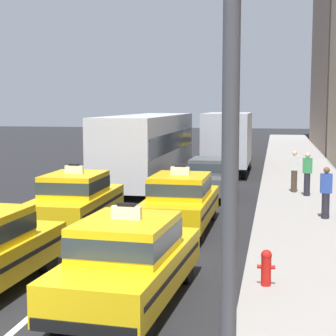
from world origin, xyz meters
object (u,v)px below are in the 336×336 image
(fire_hydrant, at_px, (266,266))
(traffic_light_pole, at_px, (113,96))
(bus_left_third, at_px, (148,145))
(pedestrian_near_crosswalk, at_px, (326,192))
(taxi_right_nearest, at_px, (129,259))
(box_truck_right_fourth, at_px, (229,140))
(taxi_right_fifth, at_px, (235,147))
(taxi_left_second, at_px, (76,199))
(pedestrian_far_corner, at_px, (294,171))
(sedan_right_third, at_px, (211,176))
(taxi_right_second, at_px, (181,200))
(pedestrian_by_storefront, at_px, (307,174))

(fire_hydrant, relative_size, traffic_light_pole, 0.13)
(bus_left_third, xyz_separation_m, pedestrian_near_crosswalk, (7.49, -7.73, -0.84))
(taxi_right_nearest, bearing_deg, fire_hydrant, 25.31)
(box_truck_right_fourth, height_order, taxi_right_fifth, box_truck_right_fourth)
(taxi_left_second, distance_m, fire_hydrant, 7.68)
(box_truck_right_fourth, relative_size, fire_hydrant, 9.54)
(taxi_right_nearest, relative_size, taxi_right_fifth, 1.02)
(pedestrian_near_crosswalk, distance_m, pedestrian_far_corner, 5.32)
(bus_left_third, xyz_separation_m, sedan_right_third, (3.38, -3.45, -0.97))
(taxi_right_nearest, height_order, taxi_right_second, same)
(taxi_right_nearest, distance_m, pedestrian_by_storefront, 13.18)
(taxi_right_nearest, relative_size, sedan_right_third, 1.07)
(taxi_right_fifth, xyz_separation_m, pedestrian_near_crosswalk, (4.22, -19.73, 0.10))
(pedestrian_near_crosswalk, relative_size, fire_hydrant, 2.25)
(taxi_right_second, relative_size, sedan_right_third, 1.05)
(taxi_right_second, distance_m, taxi_right_fifth, 21.43)
(fire_hydrant, height_order, traffic_light_pole, traffic_light_pole)
(sedan_right_third, distance_m, pedestrian_near_crosswalk, 5.94)
(pedestrian_far_corner, height_order, fire_hydrant, pedestrian_far_corner)
(taxi_right_fifth, bearing_deg, fire_hydrant, -84.68)
(taxi_right_second, relative_size, taxi_right_fifth, 1.00)
(taxi_left_second, relative_size, box_truck_right_fourth, 0.66)
(taxi_left_second, relative_size, pedestrian_by_storefront, 2.69)
(pedestrian_far_corner, relative_size, fire_hydrant, 2.33)
(sedan_right_third, relative_size, fire_hydrant, 5.94)
(bus_left_third, height_order, traffic_light_pole, traffic_light_pole)
(taxi_right_nearest, relative_size, taxi_right_second, 1.02)
(sedan_right_third, bearing_deg, taxi_right_fifth, 90.40)
(pedestrian_near_crosswalk, height_order, pedestrian_far_corner, pedestrian_far_corner)
(bus_left_third, height_order, pedestrian_far_corner, bus_left_third)
(sedan_right_third, xyz_separation_m, traffic_light_pole, (1.19, -17.84, 2.97))
(bus_left_third, distance_m, pedestrian_near_crosswalk, 10.80)
(taxi_right_fifth, distance_m, pedestrian_by_storefront, 15.82)
(pedestrian_near_crosswalk, height_order, fire_hydrant, pedestrian_near_crosswalk)
(bus_left_third, distance_m, pedestrian_by_storefront, 7.93)
(traffic_light_pole, bearing_deg, taxi_right_fifth, 92.23)
(taxi_right_fifth, bearing_deg, pedestrian_far_corner, -76.73)
(pedestrian_near_crosswalk, relative_size, pedestrian_by_storefront, 0.96)
(pedestrian_far_corner, bearing_deg, taxi_right_second, -116.96)
(taxi_right_nearest, height_order, box_truck_right_fourth, box_truck_right_fourth)
(bus_left_third, distance_m, fire_hydrant, 15.87)
(box_truck_right_fourth, height_order, traffic_light_pole, traffic_light_pole)
(bus_left_third, height_order, pedestrian_by_storefront, bus_left_third)
(sedan_right_third, bearing_deg, fire_hydrant, -78.08)
(taxi_left_second, bearing_deg, taxi_right_fifth, 81.31)
(taxi_left_second, xyz_separation_m, pedestrian_by_storefront, (7.20, 6.39, 0.14))
(taxi_right_second, xyz_separation_m, pedestrian_by_storefront, (4.01, 6.09, 0.14))
(pedestrian_by_storefront, distance_m, traffic_light_pole, 18.35)
(box_truck_right_fourth, height_order, pedestrian_far_corner, box_truck_right_fourth)
(pedestrian_near_crosswalk, distance_m, fire_hydrant, 7.23)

